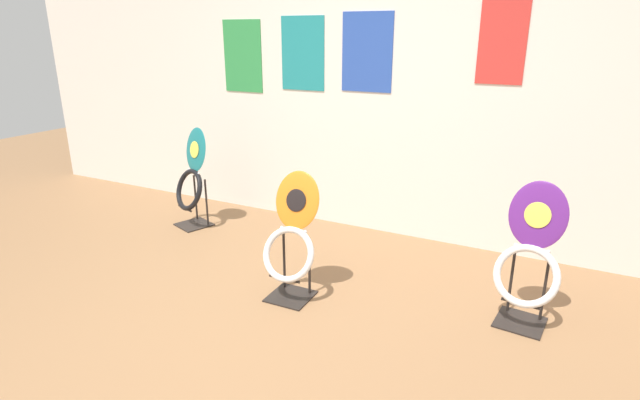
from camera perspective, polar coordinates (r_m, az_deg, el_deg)
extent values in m
plane|color=#8E6642|center=(2.93, -11.52, -17.31)|extent=(14.00, 14.00, 0.00)
cube|color=silver|center=(4.31, 6.12, 13.18)|extent=(8.00, 0.06, 2.60)
cube|color=red|center=(4.01, 20.15, 16.88)|extent=(0.34, 0.01, 0.64)
cube|color=#284CAD|center=(4.28, 5.39, 16.45)|extent=(0.44, 0.01, 0.64)
cube|color=#2D8E47|center=(4.89, -8.83, 15.92)|extent=(0.42, 0.01, 0.65)
cube|color=teal|center=(4.55, -2.00, 16.38)|extent=(0.42, 0.01, 0.63)
cube|color=black|center=(3.44, -3.37, -10.93)|extent=(0.29, 0.29, 0.01)
cylinder|color=black|center=(3.46, -4.12, -6.87)|extent=(0.02, 0.02, 0.41)
cylinder|color=black|center=(3.37, -1.21, -7.52)|extent=(0.02, 0.02, 0.41)
cylinder|color=black|center=(3.30, -4.09, -8.96)|extent=(0.22, 0.02, 0.02)
torus|color=silver|center=(3.28, -3.66, -6.21)|extent=(0.37, 0.22, 0.35)
ellipsoid|color=orange|center=(3.26, -2.62, -0.04)|extent=(0.32, 0.15, 0.38)
ellipsoid|color=black|center=(3.25, -2.76, -0.04)|extent=(0.14, 0.05, 0.14)
sphere|color=silver|center=(3.32, -4.39, -3.16)|extent=(0.02, 0.02, 0.02)
sphere|color=silver|center=(3.24, -1.70, -3.67)|extent=(0.02, 0.02, 0.02)
cube|color=black|center=(3.40, 21.87, -12.83)|extent=(0.31, 0.31, 0.01)
cylinder|color=black|center=(3.39, 20.98, -8.74)|extent=(0.02, 0.02, 0.41)
cylinder|color=black|center=(3.37, 24.26, -9.39)|extent=(0.02, 0.02, 0.41)
cylinder|color=black|center=(3.25, 21.95, -10.93)|extent=(0.22, 0.04, 0.02)
torus|color=silver|center=(3.23, 22.49, -8.02)|extent=(0.39, 0.23, 0.36)
ellipsoid|color=#60237F|center=(3.21, 23.66, -1.57)|extent=(0.34, 0.16, 0.40)
ellipsoid|color=#E5CC4C|center=(3.19, 23.61, -1.59)|extent=(0.15, 0.06, 0.15)
sphere|color=silver|center=(3.24, 21.47, -4.81)|extent=(0.02, 0.02, 0.02)
sphere|color=silver|center=(3.22, 24.65, -5.41)|extent=(0.02, 0.02, 0.02)
cube|color=black|center=(4.79, -14.19, -2.73)|extent=(0.36, 0.36, 0.01)
cylinder|color=black|center=(4.84, -14.03, 0.30)|extent=(0.02, 0.02, 0.43)
cylinder|color=black|center=(4.67, -12.84, -0.25)|extent=(0.02, 0.02, 0.43)
cylinder|color=black|center=(4.69, -15.17, -0.92)|extent=(0.22, 0.09, 0.02)
torus|color=black|center=(4.67, -14.74, 1.15)|extent=(0.42, 0.30, 0.38)
ellipsoid|color=#197075|center=(4.62, -14.00, 5.61)|extent=(0.34, 0.21, 0.40)
ellipsoid|color=#EADB4C|center=(4.62, -14.18, 5.61)|extent=(0.15, 0.08, 0.15)
sphere|color=silver|center=(4.73, -14.77, 3.38)|extent=(0.02, 0.02, 0.02)
sphere|color=silver|center=(4.58, -13.68, 2.97)|extent=(0.02, 0.02, 0.02)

